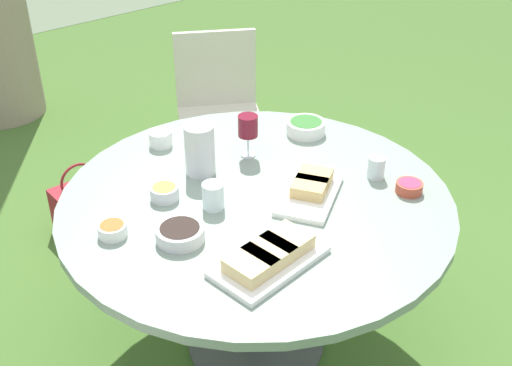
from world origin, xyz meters
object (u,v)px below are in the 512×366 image
(chair_near_left, at_px, (219,103))
(handbag, at_px, (82,203))
(wine_glass, at_px, (248,127))
(dining_table, at_px, (256,219))
(water_pitcher, at_px, (200,150))

(chair_near_left, bearing_deg, handbag, 168.20)
(chair_near_left, distance_m, wine_glass, 1.00)
(dining_table, xyz_separation_m, handbag, (-0.15, 1.24, -0.50))
(water_pitcher, bearing_deg, wine_glass, -3.89)
(water_pitcher, relative_size, wine_glass, 1.14)
(chair_near_left, relative_size, wine_glass, 5.06)
(chair_near_left, relative_size, water_pitcher, 4.45)
(chair_near_left, height_order, handbag, chair_near_left)
(chair_near_left, relative_size, handbag, 2.42)
(dining_table, height_order, water_pitcher, water_pitcher)
(chair_near_left, height_order, water_pitcher, water_pitcher)
(dining_table, relative_size, water_pitcher, 7.15)
(dining_table, relative_size, chair_near_left, 1.61)
(dining_table, bearing_deg, water_pitcher, 100.38)
(wine_glass, bearing_deg, water_pitcher, 176.11)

